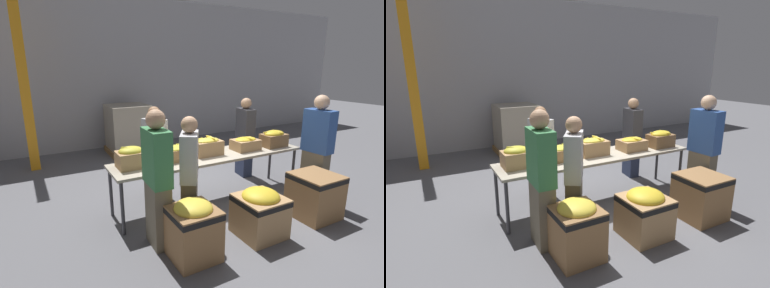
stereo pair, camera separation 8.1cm
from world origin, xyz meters
The scene contains 18 objects.
ground_plane centered at (0.00, 0.00, 0.00)m, with size 30.00×30.00×0.00m, color slate.
wall_back centered at (0.00, 4.35, 2.00)m, with size 16.00×0.08×4.00m.
sorting_table centered at (0.00, 0.00, 0.76)m, with size 3.30×0.72×0.81m.
banana_box_0 centered at (-1.32, 0.06, 0.97)m, with size 0.41×0.33×0.32m.
banana_box_1 centered at (-0.62, 0.06, 0.93)m, with size 0.48×0.31×0.26m.
banana_box_2 centered at (-0.04, 0.05, 0.96)m, with size 0.47×0.28×0.31m.
banana_box_3 centered at (0.70, 0.00, 0.92)m, with size 0.46×0.34×0.24m.
banana_box_4 centered at (1.29, -0.07, 0.96)m, with size 0.45×0.32×0.29m.
volunteer_0 centered at (1.59, -0.76, 0.89)m, with size 0.28×0.50×1.78m.
volunteer_1 centered at (-0.77, -0.66, 0.81)m, with size 0.42×0.48×1.62m.
volunteer_2 centered at (-0.70, 0.70, 0.78)m, with size 0.36×0.47×1.57m.
volunteer_3 centered at (-1.26, -0.75, 0.87)m, with size 0.25×0.48×1.75m.
volunteer_4 centered at (1.28, 0.74, 0.80)m, with size 0.28×0.46×1.61m.
donation_bin_0 centered at (-1.01, -1.19, 0.39)m, with size 0.54×0.54×0.74m.
donation_bin_1 centered at (0.02, -1.19, 0.35)m, with size 0.59×0.59×0.67m.
donation_bin_2 centered at (1.09, -1.19, 0.36)m, with size 0.63×0.63×0.67m.
support_pillar centered at (-2.53, 3.24, 2.00)m, with size 0.19×0.19×4.00m.
pallet_stack_0 centered at (-0.31, 3.50, 0.62)m, with size 1.08×1.08×1.25m.
Camera 2 is at (-2.47, -3.97, 2.25)m, focal length 28.00 mm.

